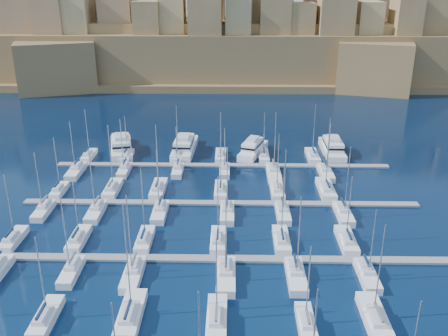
{
  "coord_description": "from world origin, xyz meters",
  "views": [
    {
      "loc": [
        2.49,
        -85.83,
        46.66
      ],
      "look_at": [
        0.85,
        6.0,
        9.84
      ],
      "focal_mm": 40.0,
      "sensor_mm": 36.0,
      "label": 1
    }
  ],
  "objects_px": {
    "sailboat_4": "(306,323)",
    "motor_yacht_d": "(332,148)",
    "motor_yacht_b": "(184,146)",
    "sailboat_2": "(131,314)",
    "motor_yacht_c": "(253,149)",
    "motor_yacht_a": "(121,146)"
  },
  "relations": [
    {
      "from": "sailboat_4",
      "to": "motor_yacht_a",
      "type": "xyz_separation_m",
      "value": [
        -40.83,
        71.33,
        1.0
      ]
    },
    {
      "from": "sailboat_4",
      "to": "motor_yacht_d",
      "type": "bearing_deg",
      "value": 76.8
    },
    {
      "from": "motor_yacht_b",
      "to": "sailboat_2",
      "type": "bearing_deg",
      "value": -91.06
    },
    {
      "from": "sailboat_2",
      "to": "sailboat_4",
      "type": "xyz_separation_m",
      "value": [
        24.79,
        -1.27,
        -0.06
      ]
    },
    {
      "from": "motor_yacht_c",
      "to": "sailboat_2",
      "type": "bearing_deg",
      "value": -106.2
    },
    {
      "from": "sailboat_2",
      "to": "motor_yacht_d",
      "type": "distance_m",
      "value": 80.79
    },
    {
      "from": "motor_yacht_a",
      "to": "motor_yacht_c",
      "type": "xyz_separation_m",
      "value": [
        35.89,
        -1.73,
        -0.0
      ]
    },
    {
      "from": "sailboat_2",
      "to": "motor_yacht_c",
      "type": "xyz_separation_m",
      "value": [
        19.86,
        68.33,
        0.94
      ]
    },
    {
      "from": "motor_yacht_a",
      "to": "motor_yacht_b",
      "type": "height_order",
      "value": "same"
    },
    {
      "from": "motor_yacht_b",
      "to": "motor_yacht_d",
      "type": "bearing_deg",
      "value": -0.79
    },
    {
      "from": "motor_yacht_d",
      "to": "sailboat_2",
      "type": "bearing_deg",
      "value": -120.8
    },
    {
      "from": "motor_yacht_c",
      "to": "motor_yacht_d",
      "type": "relative_size",
      "value": 0.9
    },
    {
      "from": "sailboat_4",
      "to": "motor_yacht_c",
      "type": "distance_m",
      "value": 69.78
    },
    {
      "from": "sailboat_4",
      "to": "motor_yacht_d",
      "type": "height_order",
      "value": "sailboat_4"
    },
    {
      "from": "motor_yacht_b",
      "to": "motor_yacht_d",
      "type": "xyz_separation_m",
      "value": [
        40.08,
        -0.55,
        -0.0
      ]
    },
    {
      "from": "motor_yacht_c",
      "to": "motor_yacht_d",
      "type": "xyz_separation_m",
      "value": [
        21.51,
        1.07,
        0.0
      ]
    },
    {
      "from": "motor_yacht_b",
      "to": "motor_yacht_d",
      "type": "height_order",
      "value": "same"
    },
    {
      "from": "sailboat_2",
      "to": "motor_yacht_a",
      "type": "bearing_deg",
      "value": 102.89
    },
    {
      "from": "sailboat_2",
      "to": "sailboat_4",
      "type": "distance_m",
      "value": 24.83
    },
    {
      "from": "motor_yacht_b",
      "to": "sailboat_4",
      "type": "bearing_deg",
      "value": -71.74
    },
    {
      "from": "motor_yacht_c",
      "to": "motor_yacht_d",
      "type": "bearing_deg",
      "value": 2.83
    },
    {
      "from": "sailboat_2",
      "to": "motor_yacht_d",
      "type": "height_order",
      "value": "sailboat_2"
    }
  ]
}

